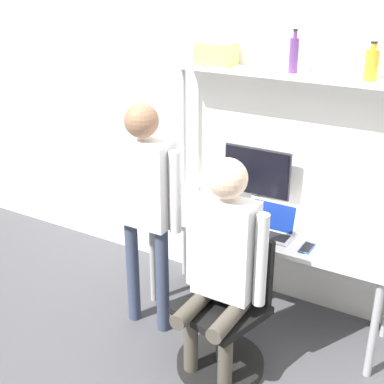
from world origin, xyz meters
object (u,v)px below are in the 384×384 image
Objects in this scene: person_seated at (223,254)px; person_standing at (144,192)px; monitor at (256,175)px; laptop at (270,225)px; cell_phone at (307,248)px; bottle_amber at (372,64)px; storage_box at (216,54)px; bottle_purple at (294,55)px; office_chair at (225,328)px.

person_seated is 0.87× the size of person_standing.
person_seated reaches higher than monitor.
person_standing is (-0.72, -0.43, 0.24)m from laptop.
cell_phone is at bearing 54.60° from person_seated.
storage_box is (-1.05, 0.00, -0.02)m from bottle_amber.
person_standing is 1.30m from bottle_purple.
laptop is 2.32× the size of cell_phone.
laptop is at bearing 84.89° from office_chair.
storage_box is at bearing 79.20° from person_standing.
bottle_purple is (0.22, -0.02, 0.87)m from monitor.
storage_box reaches higher than person_standing.
storage_box is (-0.34, -0.02, 0.83)m from monitor.
cell_phone is at bearing -22.53° from storage_box.
office_chair is (-0.05, -0.54, -0.52)m from laptop.
laptop is 1.52× the size of bottle_amber.
office_chair is at bearing -56.61° from storage_box.
person_seated is at bearing -95.75° from laptop.
office_chair is 1.01m from person_standing.
person_standing is (-0.66, 0.15, 0.20)m from person_seated.
monitor is 0.56× the size of office_chair.
cell_phone is at bearing -16.91° from laptop.
person_standing is (-0.67, 0.10, 0.75)m from office_chair.
office_chair is at bearing -95.11° from laptop.
person_standing reaches higher than monitor.
storage_box is at bearing 154.82° from laptop.
person_seated is at bearing -92.45° from bottle_purple.
office_chair is at bearing 76.63° from person_seated.
person_standing is 1.60m from bottle_amber.
person_seated reaches higher than office_chair.
bottle_amber is at bearing 30.86° from person_standing.
laptop is 0.38× the size of office_chair.
monitor is at bearing 174.31° from bottle_purple.
office_chair is 0.56m from person_seated.
person_seated is at bearing -121.47° from bottle_amber.
storage_box is (-0.58, 0.27, 1.04)m from laptop.
cell_phone is 1.19m from bottle_amber.
monitor is at bearing 102.02° from person_seated.
cell_phone is (0.29, -0.09, -0.05)m from laptop.
storage_box reaches higher than laptop.
monitor is 0.91m from person_seated.
laptop reaches higher than office_chair.
storage_box is (-0.56, 0.00, -0.04)m from bottle_purple.
bottle_amber reaches higher than person_standing.
cell_phone is 0.17× the size of office_chair.
laptop is at bearing -25.18° from storage_box.
monitor is at bearing 57.07° from person_standing.
storage_box is at bearing 123.39° from office_chair.
person_seated is 5.56× the size of storage_box.
laptop is 0.22× the size of person_standing.
laptop is at bearing -50.35° from monitor.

